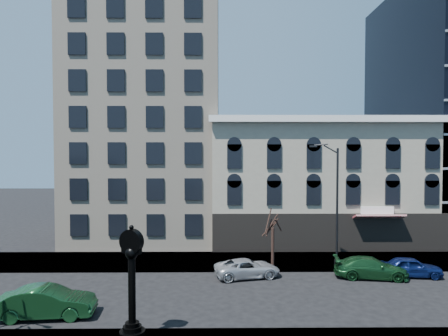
{
  "coord_description": "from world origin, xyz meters",
  "views": [
    {
      "loc": [
        1.72,
        -25.09,
        9.02
      ],
      "look_at": [
        2.0,
        4.0,
        8.0
      ],
      "focal_mm": 32.0,
      "sensor_mm": 36.0,
      "label": 1
    }
  ],
  "objects": [
    {
      "name": "ground",
      "position": [
        0.0,
        0.0,
        0.0
      ],
      "size": [
        160.0,
        160.0,
        0.0
      ],
      "primitive_type": "plane",
      "color": "black",
      "rests_on": "ground"
    },
    {
      "name": "sidewalk_far",
      "position": [
        0.0,
        8.0,
        0.06
      ],
      "size": [
        160.0,
        6.0,
        0.12
      ],
      "primitive_type": "cube",
      "color": "gray",
      "rests_on": "ground"
    },
    {
      "name": "cream_tower",
      "position": [
        -6.11,
        18.88,
        19.32
      ],
      "size": [
        15.9,
        15.4,
        42.5
      ],
      "color": "beige",
      "rests_on": "ground"
    },
    {
      "name": "victorian_row",
      "position": [
        12.0,
        15.89,
        6.0
      ],
      "size": [
        22.6,
        11.19,
        12.5
      ],
      "color": "#A19984",
      "rests_on": "ground"
    },
    {
      "name": "street_clock",
      "position": [
        -2.55,
        -6.0,
        2.6
      ],
      "size": [
        1.24,
        1.24,
        5.49
      ],
      "rotation": [
        0.0,
        0.0,
        -0.38
      ],
      "color": "black",
      "rests_on": "sidewalk_near"
    },
    {
      "name": "street_lamp_far",
      "position": [
        10.37,
        6.72,
        7.6
      ],
      "size": [
        2.51,
        0.94,
        9.92
      ],
      "rotation": [
        0.0,
        0.0,
        2.87
      ],
      "color": "black",
      "rests_on": "sidewalk_far"
    },
    {
      "name": "bare_tree_far",
      "position": [
        5.88,
        6.22,
        3.82
      ],
      "size": [
        2.86,
        2.86,
        4.92
      ],
      "color": "#301F18",
      "rests_on": "sidewalk_far"
    },
    {
      "name": "car_near_b",
      "position": [
        -7.86,
        -3.3,
        0.86
      ],
      "size": [
        5.34,
        2.3,
        1.71
      ],
      "primitive_type": "imported",
      "rotation": [
        0.0,
        0.0,
        1.67
      ],
      "color": "#143F1E",
      "rests_on": "ground"
    },
    {
      "name": "car_far_a",
      "position": [
        3.7,
        3.79,
        0.66
      ],
      "size": [
        5.14,
        3.2,
        1.33
      ],
      "primitive_type": "imported",
      "rotation": [
        0.0,
        0.0,
        1.79
      ],
      "color": "#A5A8AD",
      "rests_on": "ground"
    },
    {
      "name": "car_far_b",
      "position": [
        12.68,
        3.53,
        0.75
      ],
      "size": [
        5.42,
        2.8,
        1.5
      ],
      "primitive_type": "imported",
      "rotation": [
        0.0,
        0.0,
        1.43
      ],
      "color": "#143F1E",
      "rests_on": "ground"
    },
    {
      "name": "car_far_c",
      "position": [
        15.79,
        3.8,
        0.72
      ],
      "size": [
        4.38,
        2.17,
        1.43
      ],
      "primitive_type": "imported",
      "rotation": [
        0.0,
        0.0,
        1.45
      ],
      "color": "#0C194C",
      "rests_on": "ground"
    }
  ]
}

